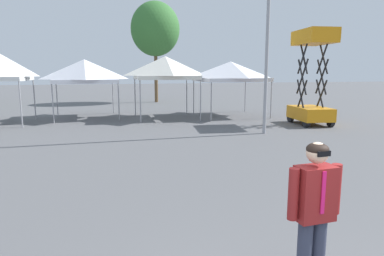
{
  "coord_description": "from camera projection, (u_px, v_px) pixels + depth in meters",
  "views": [
    {
      "loc": [
        -1.74,
        -1.93,
        2.51
      ],
      "look_at": [
        0.24,
        5.04,
        1.3
      ],
      "focal_mm": 31.59,
      "sensor_mm": 36.0,
      "label": 1
    }
  ],
  "objects": [
    {
      "name": "canopy_tent_behind_left",
      "position": [
        165.0,
        68.0,
        18.15
      ],
      "size": [
        3.32,
        3.32,
        3.33
      ],
      "color": "#9E9EA3",
      "rests_on": "ground"
    },
    {
      "name": "scissor_lift",
      "position": [
        311.0,
        97.0,
        16.11
      ],
      "size": [
        1.71,
        2.48,
        4.44
      ],
      "color": "black",
      "rests_on": "ground"
    },
    {
      "name": "tree_behind_tents_center",
      "position": [
        155.0,
        29.0,
        27.32
      ],
      "size": [
        3.95,
        3.95,
        8.1
      ],
      "color": "brown",
      "rests_on": "ground"
    },
    {
      "name": "canopy_tent_left_of_center",
      "position": [
        85.0,
        71.0,
        18.23
      ],
      "size": [
        3.47,
        3.47,
        3.17
      ],
      "color": "#9E9EA3",
      "rests_on": "ground"
    },
    {
      "name": "canopy_tent_far_right",
      "position": [
        231.0,
        71.0,
        19.11
      ],
      "size": [
        3.62,
        3.62,
        3.08
      ],
      "color": "#9E9EA3",
      "rests_on": "ground"
    },
    {
      "name": "person_foreground",
      "position": [
        314.0,
        210.0,
        3.66
      ],
      "size": [
        0.65,
        0.27,
        1.78
      ],
      "color": "#33384C",
      "rests_on": "ground"
    }
  ]
}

